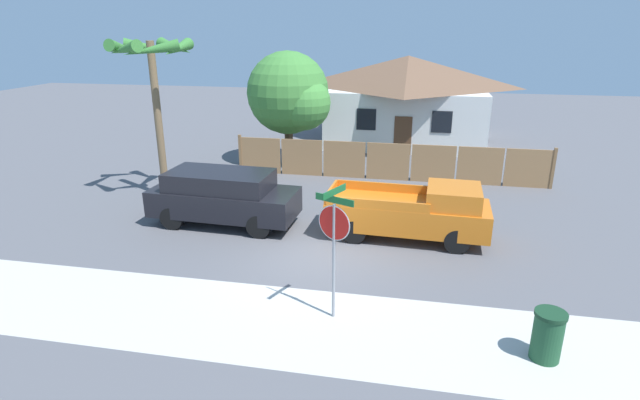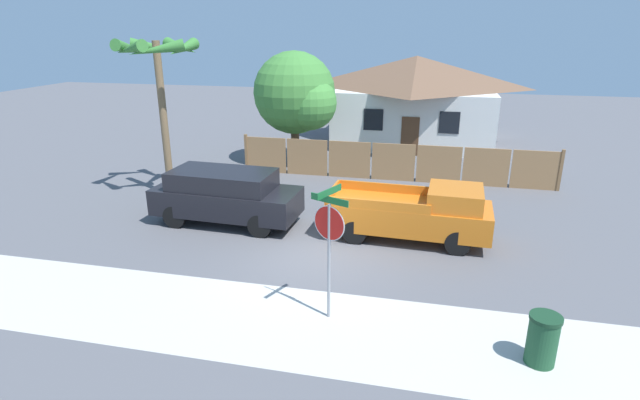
{
  "view_description": "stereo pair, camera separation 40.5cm",
  "coord_description": "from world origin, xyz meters",
  "px_view_note": "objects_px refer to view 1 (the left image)",
  "views": [
    {
      "loc": [
        2.63,
        -12.98,
        6.36
      ],
      "look_at": [
        0.03,
        0.38,
        1.6
      ],
      "focal_mm": 28.0,
      "sensor_mm": 36.0,
      "label": 1
    },
    {
      "loc": [
        3.02,
        -12.9,
        6.36
      ],
      "look_at": [
        0.03,
        0.38,
        1.6
      ],
      "focal_mm": 28.0,
      "sensor_mm": 36.0,
      "label": 2
    }
  ],
  "objects_px": {
    "trash_bin": "(547,336)",
    "orange_pickup": "(413,212)",
    "house": "(406,98)",
    "red_suv": "(223,196)",
    "oak_tree": "(291,95)",
    "palm_tree": "(152,62)",
    "stop_sign": "(334,232)"
  },
  "relations": [
    {
      "from": "trash_bin",
      "to": "orange_pickup",
      "type": "bearing_deg",
      "value": 115.86
    },
    {
      "from": "house",
      "to": "red_suv",
      "type": "relative_size",
      "value": 1.84
    },
    {
      "from": "oak_tree",
      "to": "orange_pickup",
      "type": "relative_size",
      "value": 1.05
    },
    {
      "from": "house",
      "to": "oak_tree",
      "type": "relative_size",
      "value": 1.72
    },
    {
      "from": "orange_pickup",
      "to": "red_suv",
      "type": "bearing_deg",
      "value": -177.47
    },
    {
      "from": "house",
      "to": "orange_pickup",
      "type": "xyz_separation_m",
      "value": [
        0.74,
        -14.43,
        -1.61
      ]
    },
    {
      "from": "orange_pickup",
      "to": "trash_bin",
      "type": "bearing_deg",
      "value": -61.52
    },
    {
      "from": "palm_tree",
      "to": "house",
      "type": "bearing_deg",
      "value": 53.77
    },
    {
      "from": "palm_tree",
      "to": "stop_sign",
      "type": "height_order",
      "value": "palm_tree"
    },
    {
      "from": "red_suv",
      "to": "trash_bin",
      "type": "height_order",
      "value": "red_suv"
    },
    {
      "from": "stop_sign",
      "to": "trash_bin",
      "type": "bearing_deg",
      "value": 14.57
    },
    {
      "from": "red_suv",
      "to": "orange_pickup",
      "type": "height_order",
      "value": "red_suv"
    },
    {
      "from": "red_suv",
      "to": "trash_bin",
      "type": "bearing_deg",
      "value": -29.56
    },
    {
      "from": "palm_tree",
      "to": "red_suv",
      "type": "relative_size",
      "value": 1.2
    },
    {
      "from": "house",
      "to": "palm_tree",
      "type": "height_order",
      "value": "palm_tree"
    },
    {
      "from": "palm_tree",
      "to": "trash_bin",
      "type": "xyz_separation_m",
      "value": [
        12.36,
        -7.98,
        -4.58
      ]
    },
    {
      "from": "house",
      "to": "oak_tree",
      "type": "distance_m",
      "value": 8.26
    },
    {
      "from": "house",
      "to": "palm_tree",
      "type": "xyz_separation_m",
      "value": [
        -8.88,
        -12.12,
        2.64
      ]
    },
    {
      "from": "house",
      "to": "stop_sign",
      "type": "bearing_deg",
      "value": -92.83
    },
    {
      "from": "palm_tree",
      "to": "orange_pickup",
      "type": "distance_m",
      "value": 10.77
    },
    {
      "from": "oak_tree",
      "to": "red_suv",
      "type": "xyz_separation_m",
      "value": [
        -0.36,
        -8.03,
        -2.3
      ]
    },
    {
      "from": "stop_sign",
      "to": "house",
      "type": "bearing_deg",
      "value": 110.87
    },
    {
      "from": "orange_pickup",
      "to": "palm_tree",
      "type": "bearing_deg",
      "value": 169.08
    },
    {
      "from": "stop_sign",
      "to": "trash_bin",
      "type": "distance_m",
      "value": 4.77
    },
    {
      "from": "house",
      "to": "red_suv",
      "type": "distance_m",
      "value": 15.52
    },
    {
      "from": "palm_tree",
      "to": "red_suv",
      "type": "distance_m",
      "value": 5.79
    },
    {
      "from": "orange_pickup",
      "to": "stop_sign",
      "type": "bearing_deg",
      "value": -106.33
    },
    {
      "from": "palm_tree",
      "to": "orange_pickup",
      "type": "xyz_separation_m",
      "value": [
        9.62,
        -2.32,
        -4.25
      ]
    },
    {
      "from": "palm_tree",
      "to": "stop_sign",
      "type": "relative_size",
      "value": 1.91
    },
    {
      "from": "oak_tree",
      "to": "orange_pickup",
      "type": "xyz_separation_m",
      "value": [
        5.91,
        -8.04,
        -2.42
      ]
    },
    {
      "from": "palm_tree",
      "to": "stop_sign",
      "type": "bearing_deg",
      "value": -42.52
    },
    {
      "from": "palm_tree",
      "to": "oak_tree",
      "type": "bearing_deg",
      "value": 57.07
    }
  ]
}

